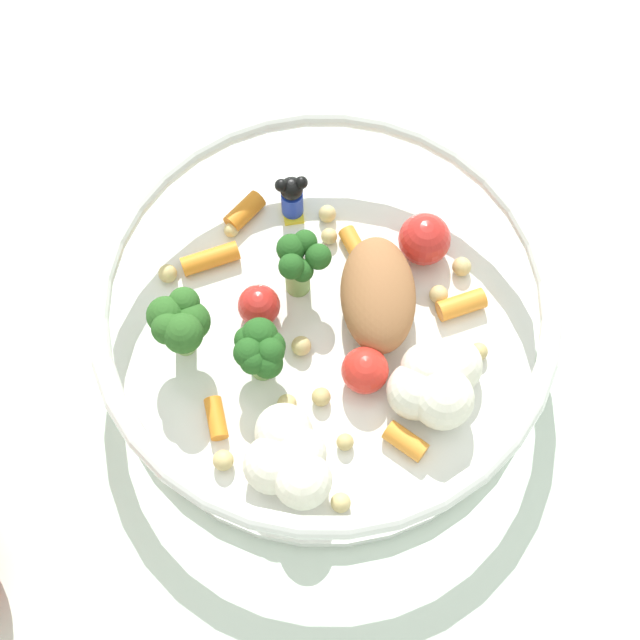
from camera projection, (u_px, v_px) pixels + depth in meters
ground_plane at (309, 313)px, 0.57m from camera, size 2.40×2.40×0.00m
food_container at (326, 329)px, 0.54m from camera, size 0.26×0.26×0.06m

